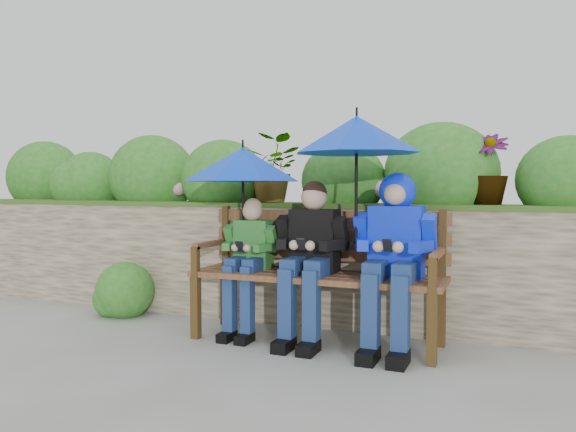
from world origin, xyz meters
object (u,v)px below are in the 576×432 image
at_px(park_bench, 319,265).
at_px(umbrella_left, 243,164).
at_px(boy_middle, 310,252).
at_px(boy_left, 248,256).
at_px(boy_right, 394,245).
at_px(umbrella_right, 357,135).

relative_size(park_bench, umbrella_left, 2.03).
bearing_deg(boy_middle, boy_left, 178.44).
bearing_deg(boy_left, umbrella_left, 149.22).
distance_m(park_bench, boy_right, 0.62).
distance_m(boy_left, umbrella_left, 0.72).
distance_m(boy_middle, boy_right, 0.63).
distance_m(boy_middle, umbrella_right, 0.93).
xyz_separation_m(park_bench, boy_middle, (-0.04, -0.10, 0.11)).
distance_m(boy_right, umbrella_left, 1.35).
height_order(boy_middle, boy_right, boy_right).
xyz_separation_m(boy_middle, umbrella_left, (-0.58, 0.05, 0.66)).
bearing_deg(boy_right, umbrella_left, 177.86).
relative_size(boy_middle, boy_right, 0.96).
bearing_deg(boy_right, park_bench, 171.49).
height_order(boy_middle, umbrella_right, umbrella_right).
relative_size(boy_left, umbrella_left, 1.15).
bearing_deg(boy_right, boy_middle, -179.24).
relative_size(boy_middle, umbrella_right, 1.24).
height_order(park_bench, umbrella_right, umbrella_right).
height_order(park_bench, boy_middle, boy_middle).
bearing_deg(boy_middle, boy_right, 0.76).
relative_size(park_bench, umbrella_right, 1.95).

